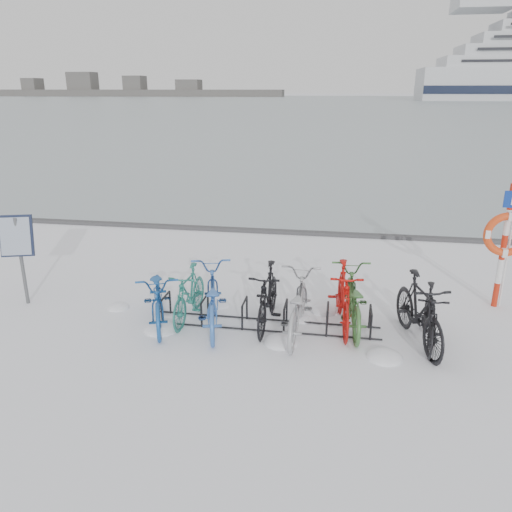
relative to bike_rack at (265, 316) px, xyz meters
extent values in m
plane|color=white|center=(0.00, 0.00, -0.18)|extent=(900.00, 900.00, 0.00)
cube|color=#96A3A9|center=(0.00, 155.00, -0.17)|extent=(400.00, 298.00, 0.02)
cube|color=#3F3F42|center=(0.00, 5.90, -0.13)|extent=(400.00, 0.25, 0.10)
cylinder|color=black|center=(-1.80, -0.22, 0.04)|extent=(0.04, 0.04, 0.44)
cylinder|color=black|center=(-1.80, 0.22, 0.04)|extent=(0.04, 0.04, 0.44)
cylinder|color=black|center=(-1.80, 0.00, 0.26)|extent=(0.04, 0.44, 0.04)
cylinder|color=black|center=(-1.08, -0.22, 0.04)|extent=(0.04, 0.04, 0.44)
cylinder|color=black|center=(-1.08, 0.22, 0.04)|extent=(0.04, 0.04, 0.44)
cylinder|color=black|center=(-1.08, 0.00, 0.26)|extent=(0.04, 0.44, 0.04)
cylinder|color=black|center=(-0.36, -0.22, 0.04)|extent=(0.04, 0.04, 0.44)
cylinder|color=black|center=(-0.36, 0.22, 0.04)|extent=(0.04, 0.04, 0.44)
cylinder|color=black|center=(-0.36, 0.00, 0.26)|extent=(0.04, 0.44, 0.04)
cylinder|color=black|center=(0.36, -0.22, 0.04)|extent=(0.04, 0.04, 0.44)
cylinder|color=black|center=(0.36, 0.22, 0.04)|extent=(0.04, 0.04, 0.44)
cylinder|color=black|center=(0.36, 0.00, 0.26)|extent=(0.04, 0.44, 0.04)
cylinder|color=black|center=(1.08, -0.22, 0.04)|extent=(0.04, 0.04, 0.44)
cylinder|color=black|center=(1.08, 0.22, 0.04)|extent=(0.04, 0.04, 0.44)
cylinder|color=black|center=(1.08, 0.00, 0.26)|extent=(0.04, 0.44, 0.04)
cylinder|color=black|center=(1.80, -0.22, 0.04)|extent=(0.04, 0.04, 0.44)
cylinder|color=black|center=(1.80, 0.22, 0.04)|extent=(0.04, 0.04, 0.44)
cylinder|color=black|center=(1.80, 0.00, 0.26)|extent=(0.04, 0.44, 0.04)
cylinder|color=black|center=(0.00, -0.22, -0.16)|extent=(4.00, 0.03, 0.03)
cylinder|color=black|center=(0.00, 0.22, -0.16)|extent=(4.00, 0.03, 0.03)
cylinder|color=#595B5E|center=(-4.69, 0.21, 0.67)|extent=(0.07, 0.07, 1.70)
cube|color=black|center=(-4.69, 0.18, 1.19)|extent=(0.62, 0.38, 0.77)
cube|color=#8C99AD|center=(-4.69, 0.14, 1.19)|extent=(0.55, 0.31, 0.69)
cylinder|color=red|center=(4.21, 1.57, 0.06)|extent=(0.11, 0.11, 0.47)
cylinder|color=silver|center=(4.21, 1.57, 0.53)|extent=(0.11, 0.11, 0.47)
cylinder|color=red|center=(4.21, 1.57, 1.00)|extent=(0.11, 0.11, 0.47)
cylinder|color=silver|center=(4.21, 1.57, 1.47)|extent=(0.11, 0.11, 0.47)
cylinder|color=red|center=(4.21, 1.57, 1.95)|extent=(0.11, 0.11, 0.47)
torus|color=red|center=(4.21, 1.48, 1.27)|extent=(0.83, 0.14, 0.83)
cube|color=silver|center=(45.24, 187.39, 31.35)|extent=(18.02, 18.02, 5.40)
cube|color=#494949|center=(-120.00, 260.00, 1.57)|extent=(180.00, 12.00, 3.50)
cube|color=#494949|center=(-150.00, 260.00, 5.32)|extent=(24.00, 10.00, 8.00)
cube|color=#494949|center=(-90.00, 260.00, 4.82)|extent=(20.00, 10.00, 6.00)
imported|color=#184D95|center=(-1.88, -0.14, 0.34)|extent=(1.35, 2.10, 1.04)
imported|color=#237466|center=(-1.39, 0.11, 0.31)|extent=(0.54, 1.66, 0.99)
imported|color=#3566B9|center=(-0.92, -0.11, 0.36)|extent=(1.19, 2.16, 1.07)
imported|color=black|center=(0.03, 0.11, 0.37)|extent=(0.57, 1.84, 1.10)
imported|color=#9B9EA3|center=(0.56, -0.12, 0.34)|extent=(0.76, 2.02, 1.05)
imported|color=#B8110C|center=(1.33, 0.26, 0.39)|extent=(0.69, 1.93, 1.14)
imported|color=#3B6E34|center=(1.49, 0.29, 0.34)|extent=(0.85, 2.03, 1.04)
imported|color=black|center=(2.54, -0.16, 0.41)|extent=(1.01, 2.03, 1.17)
imported|color=black|center=(2.71, -0.13, 0.31)|extent=(0.61, 1.66, 0.98)
ellipsoid|color=white|center=(-1.75, -0.44, -0.18)|extent=(0.61, 0.61, 0.21)
ellipsoid|color=white|center=(0.62, 0.37, -0.18)|extent=(0.39, 0.39, 0.13)
ellipsoid|color=white|center=(-0.97, 0.71, -0.18)|extent=(0.40, 0.40, 0.14)
ellipsoid|color=white|center=(1.01, 0.80, -0.18)|extent=(0.52, 0.52, 0.18)
ellipsoid|color=white|center=(2.86, 0.33, -0.18)|extent=(0.39, 0.39, 0.14)
ellipsoid|color=white|center=(0.35, -0.55, -0.18)|extent=(0.57, 0.57, 0.20)
ellipsoid|color=white|center=(-2.86, 0.28, -0.18)|extent=(0.41, 0.41, 0.14)
ellipsoid|color=white|center=(2.00, -0.77, -0.18)|extent=(0.56, 0.56, 0.20)
camera|label=1|loc=(1.17, -7.83, 3.77)|focal=35.00mm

